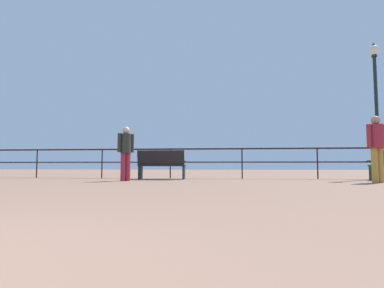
{
  "coord_description": "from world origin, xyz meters",
  "views": [
    {
      "loc": [
        1.8,
        -0.42,
        0.44
      ],
      "look_at": [
        0.8,
        9.22,
        1.13
      ],
      "focal_mm": 27.99,
      "sensor_mm": 36.0,
      "label": 1
    }
  ],
  "objects_px": {
    "bench_near_left": "(161,164)",
    "person_by_bench": "(377,144)",
    "seagull_on_rail": "(126,146)",
    "lamppost_center": "(376,94)",
    "person_at_railing": "(126,150)"
  },
  "relations": [
    {
      "from": "lamppost_center",
      "to": "person_by_bench",
      "type": "xyz_separation_m",
      "value": [
        -1.11,
        -2.19,
        -1.81
      ]
    },
    {
      "from": "seagull_on_rail",
      "to": "lamppost_center",
      "type": "bearing_deg",
      "value": 0.99
    },
    {
      "from": "lamppost_center",
      "to": "person_by_bench",
      "type": "height_order",
      "value": "lamppost_center"
    },
    {
      "from": "bench_near_left",
      "to": "lamppost_center",
      "type": "bearing_deg",
      "value": 7.66
    },
    {
      "from": "bench_near_left",
      "to": "person_by_bench",
      "type": "xyz_separation_m",
      "value": [
        5.88,
        -1.25,
        0.49
      ]
    },
    {
      "from": "seagull_on_rail",
      "to": "person_by_bench",
      "type": "bearing_deg",
      "value": -15.55
    },
    {
      "from": "person_by_bench",
      "to": "person_at_railing",
      "type": "relative_size",
      "value": 1.11
    },
    {
      "from": "person_by_bench",
      "to": "person_at_railing",
      "type": "distance_m",
      "value": 6.69
    },
    {
      "from": "lamppost_center",
      "to": "seagull_on_rail",
      "type": "xyz_separation_m",
      "value": [
        -8.44,
        -0.15,
        -1.69
      ]
    },
    {
      "from": "bench_near_left",
      "to": "person_at_railing",
      "type": "bearing_deg",
      "value": -125.99
    },
    {
      "from": "bench_near_left",
      "to": "seagull_on_rail",
      "type": "xyz_separation_m",
      "value": [
        -1.45,
        0.79,
        0.61
      ]
    },
    {
      "from": "bench_near_left",
      "to": "person_by_bench",
      "type": "distance_m",
      "value": 6.03
    },
    {
      "from": "person_by_bench",
      "to": "seagull_on_rail",
      "type": "distance_m",
      "value": 7.61
    },
    {
      "from": "bench_near_left",
      "to": "lamppost_center",
      "type": "distance_m",
      "value": 7.42
    },
    {
      "from": "lamppost_center",
      "to": "person_at_railing",
      "type": "bearing_deg",
      "value": -165.26
    }
  ]
}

